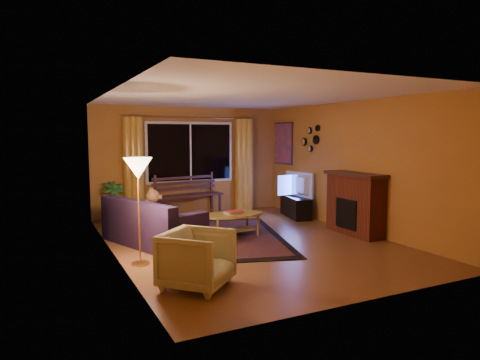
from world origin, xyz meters
name	(u,v)px	position (x,y,z in m)	size (l,w,h in m)	color
floor	(247,242)	(0.00, 0.00, -0.01)	(4.50, 6.00, 0.02)	brown
ceiling	(248,96)	(0.00, 0.00, 2.51)	(4.50, 6.00, 0.02)	white
wall_back	(190,161)	(0.00, 3.01, 1.25)	(4.50, 0.02, 2.50)	#BB7B34
wall_left	(113,175)	(-2.26, 0.00, 1.25)	(0.02, 6.00, 2.50)	#BB7B34
wall_right	(351,166)	(2.26, 0.00, 1.25)	(0.02, 6.00, 2.50)	#BB7B34
window	(191,152)	(0.00, 2.94, 1.45)	(2.00, 0.02, 1.30)	black
curtain_rod	(191,118)	(0.00, 2.90, 2.25)	(0.03, 0.03, 3.20)	#BF8C3F
curtain_left	(133,169)	(-1.35, 2.88, 1.12)	(0.36, 0.36, 2.24)	gold
curtain_right	(244,165)	(1.35, 2.88, 1.12)	(0.36, 0.36, 2.24)	gold
bench	(189,206)	(-0.16, 2.65, 0.24)	(1.62, 0.47, 0.49)	#381E1D
potted_plant	(113,203)	(-1.86, 2.55, 0.44)	(0.49, 0.49, 0.88)	#235B1E
sofa	(153,222)	(-1.54, 0.52, 0.39)	(0.82, 1.92, 0.78)	#201639
dog	(149,204)	(-1.49, 0.95, 0.62)	(0.31, 0.43, 0.47)	#976C46
armchair	(197,256)	(-1.58, -1.77, 0.39)	(0.75, 0.70, 0.77)	#BDC190
floor_lamp	(139,212)	(-2.00, -0.54, 0.77)	(0.26, 0.26, 1.54)	#BF8C3F
rug	(225,237)	(-0.24, 0.42, 0.01)	(2.02, 3.19, 0.02)	#602202
coffee_table	(233,225)	(-0.08, 0.43, 0.21)	(1.17, 1.17, 0.42)	#A2863C
tv_console	(296,207)	(2.00, 1.53, 0.23)	(0.37, 1.11, 0.46)	black
television	(296,184)	(2.00, 1.53, 0.74)	(0.97, 0.13, 0.56)	black
fireplace	(355,205)	(2.05, -0.40, 0.55)	(0.40, 1.20, 1.10)	maroon
mirror_cluster	(310,137)	(2.21, 1.30, 1.80)	(0.06, 0.60, 0.56)	black
painting	(283,143)	(2.22, 2.45, 1.65)	(0.04, 0.76, 0.96)	#E74D31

